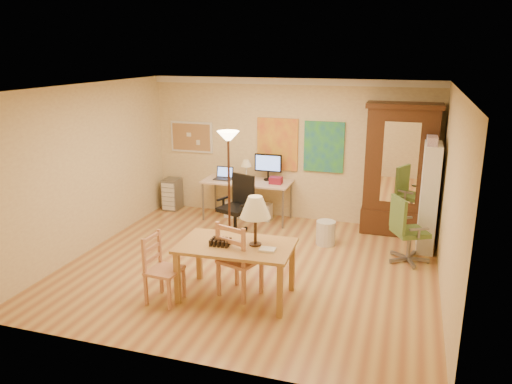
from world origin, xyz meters
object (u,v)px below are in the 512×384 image
(computer_desk, at_px, (249,195))
(office_chair_green, at_px, (407,245))
(dining_table, at_px, (243,234))
(armoire, at_px, (399,178))
(office_chair_black, at_px, (237,220))
(bookshelf, at_px, (429,197))

(computer_desk, bearing_deg, office_chair_green, -22.43)
(dining_table, xyz_separation_m, armoire, (1.84, 3.17, 0.12))
(armoire, bearing_deg, office_chair_green, -80.61)
(computer_desk, xyz_separation_m, office_chair_black, (0.07, -0.95, -0.18))
(office_chair_black, bearing_deg, computer_desk, 94.31)
(computer_desk, distance_m, office_chair_green, 3.23)
(office_chair_black, distance_m, armoire, 2.98)
(dining_table, bearing_deg, office_chair_black, 111.83)
(dining_table, relative_size, armoire, 0.66)
(computer_desk, bearing_deg, armoire, 1.65)
(computer_desk, height_order, armoire, armoire)
(armoire, bearing_deg, computer_desk, -178.35)
(office_chair_green, height_order, bookshelf, bookshelf)
(office_chair_green, height_order, armoire, armoire)
(computer_desk, relative_size, office_chair_black, 1.56)
(dining_table, height_order, computer_desk, dining_table)
(office_chair_green, relative_size, armoire, 0.45)
(dining_table, height_order, bookshelf, bookshelf)
(dining_table, height_order, office_chair_black, dining_table)
(dining_table, xyz_separation_m, bookshelf, (2.34, 2.53, -0.01))
(office_chair_black, xyz_separation_m, armoire, (2.70, 1.03, 0.72))
(dining_table, bearing_deg, computer_desk, 106.72)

